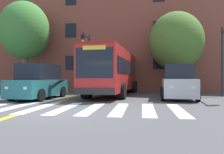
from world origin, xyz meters
name	(u,v)px	position (x,y,z in m)	size (l,w,h in m)	color
ground_plane	(57,113)	(0.00, 0.00, 0.00)	(120.00, 120.00, 0.00)	#4C4C4F
crosswalk	(79,108)	(0.48, 1.42, 0.00)	(9.46, 4.26, 0.01)	white
lane_line_yellow_inner	(95,90)	(-1.48, 15.42, 0.00)	(0.12, 36.00, 0.01)	gold
lane_line_yellow_outer	(96,90)	(-1.32, 15.42, 0.00)	(0.12, 36.00, 0.01)	gold
city_bus	(114,71)	(1.31, 9.24, 1.90)	(3.72, 11.25, 3.49)	#B22323
car_teal_near_lane	(40,82)	(-3.29, 5.48, 1.08)	(2.42, 5.19, 2.29)	#236B70
car_silver_far_lane	(178,83)	(5.81, 6.37, 1.05)	(2.50, 4.79, 2.22)	#B7BABF
traffic_light_overhead	(87,53)	(-0.62, 7.80, 3.28)	(0.45, 3.08, 4.88)	#28282D
street_tree_curbside_large	(176,42)	(6.52, 10.98, 4.51)	(6.49, 6.43, 7.07)	brown
street_tree_curbside_small	(25,31)	(-7.08, 10.55, 5.65)	(6.20, 6.18, 8.35)	brown
building_facade	(82,41)	(-3.51, 17.63, 5.82)	(43.68, 9.33, 11.64)	brown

